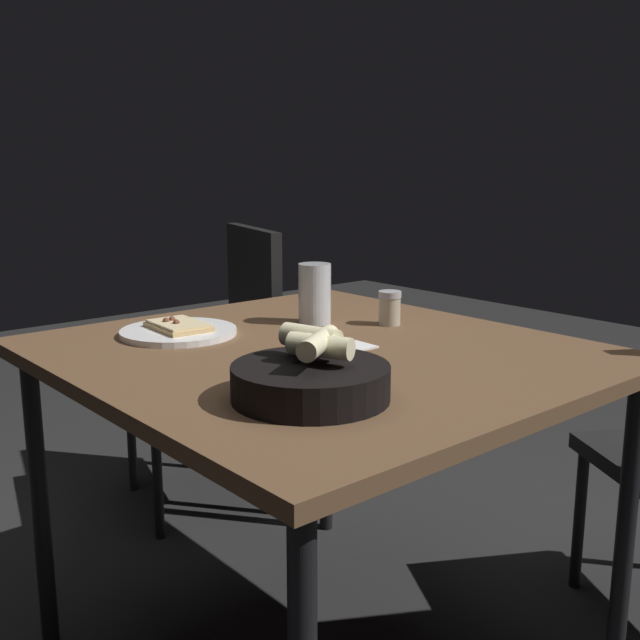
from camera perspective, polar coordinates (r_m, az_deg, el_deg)
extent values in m
cube|color=brown|center=(1.59, -0.07, -2.68)|extent=(1.08, 1.00, 0.03)
cylinder|color=black|center=(1.91, -20.41, -12.83)|extent=(0.04, 0.04, 0.72)
cylinder|color=black|center=(2.33, 0.48, -7.52)|extent=(0.04, 0.04, 0.72)
cylinder|color=black|center=(1.78, 22.08, -14.90)|extent=(0.04, 0.04, 0.72)
cylinder|color=white|center=(1.74, -10.64, -0.89)|extent=(0.26, 0.26, 0.01)
cube|color=tan|center=(1.73, -10.66, -0.51)|extent=(0.16, 0.11, 0.01)
cube|color=beige|center=(1.73, -10.67, -0.25)|extent=(0.14, 0.10, 0.01)
sphere|color=brown|center=(1.72, -10.81, -0.22)|extent=(0.02, 0.02, 0.02)
sphere|color=brown|center=(1.74, -11.55, -0.07)|extent=(0.02, 0.02, 0.02)
sphere|color=brown|center=(1.76, -11.12, 0.03)|extent=(0.02, 0.02, 0.02)
cylinder|color=black|center=(1.25, -0.72, -4.72)|extent=(0.26, 0.26, 0.06)
cylinder|color=beige|center=(1.22, -0.10, -1.74)|extent=(0.10, 0.13, 0.03)
cylinder|color=beige|center=(1.27, -0.69, -1.35)|extent=(0.11, 0.07, 0.04)
cylinder|color=beige|center=(1.23, 0.01, -1.98)|extent=(0.12, 0.08, 0.04)
cylinder|color=#B41714|center=(1.20, 0.45, -5.90)|extent=(0.06, 0.06, 0.03)
cylinder|color=silver|center=(1.82, -0.40, 2.00)|extent=(0.08, 0.08, 0.15)
cylinder|color=#B88A1F|center=(1.82, -0.40, 1.53)|extent=(0.07, 0.07, 0.11)
cylinder|color=#BFB299|center=(1.82, 5.29, 0.68)|extent=(0.05, 0.05, 0.07)
cylinder|color=maroon|center=(1.82, 5.28, 0.23)|extent=(0.04, 0.04, 0.03)
cylinder|color=#B7B7BC|center=(1.81, 5.31, 1.95)|extent=(0.06, 0.06, 0.01)
cube|color=white|center=(1.62, 0.88, -1.84)|extent=(0.16, 0.12, 0.00)
cylinder|color=black|center=(2.20, 19.01, -14.05)|extent=(0.03, 0.03, 0.39)
cube|color=black|center=(2.52, -9.22, -4.36)|extent=(0.54, 0.54, 0.04)
cube|color=black|center=(2.52, -5.05, 1.69)|extent=(0.41, 0.14, 0.47)
cylinder|color=black|center=(2.72, -14.08, -8.35)|extent=(0.03, 0.03, 0.42)
cylinder|color=black|center=(2.37, -12.20, -11.33)|extent=(0.03, 0.03, 0.42)
cylinder|color=black|center=(2.81, -6.42, -7.38)|extent=(0.03, 0.03, 0.42)
cylinder|color=black|center=(2.48, -3.50, -10.05)|extent=(0.03, 0.03, 0.42)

